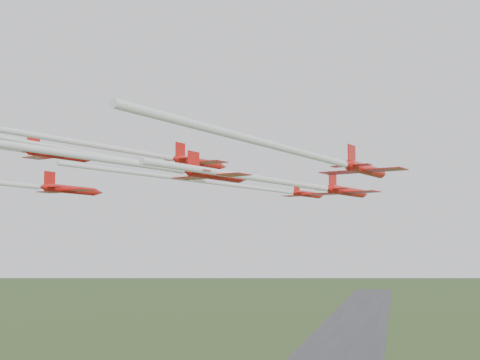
% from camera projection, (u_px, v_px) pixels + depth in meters
% --- Properties ---
extents(runway, '(38.00, 900.00, 0.04)m').
position_uv_depth(runway, '(339.00, 352.00, 285.79)').
color(runway, '#37373A').
rests_on(runway, ground).
extents(jet_lead, '(24.32, 51.92, 2.36)m').
position_uv_depth(jet_lead, '(257.00, 188.00, 99.00)').
color(jet_lead, red).
extents(jet_row2_left, '(20.38, 60.23, 2.59)m').
position_uv_depth(jet_row2_left, '(149.00, 164.00, 88.37)').
color(jet_row2_left, red).
extents(jet_row2_right, '(20.44, 43.26, 2.92)m').
position_uv_depth(jet_row2_right, '(314.00, 187.00, 84.11)').
color(jet_row2_right, red).
extents(jet_row3_left, '(17.82, 42.27, 2.84)m').
position_uv_depth(jet_row3_left, '(22.00, 185.00, 88.94)').
color(jet_row3_left, red).
extents(jet_row3_mid, '(18.60, 40.85, 2.70)m').
position_uv_depth(jet_row3_mid, '(154.00, 155.00, 80.78)').
color(jet_row3_mid, red).
extents(jet_row3_right, '(18.57, 45.64, 2.89)m').
position_uv_depth(jet_row3_right, '(330.00, 160.00, 67.61)').
color(jet_row3_right, red).
extents(jet_row4_right, '(21.07, 46.28, 2.61)m').
position_uv_depth(jet_row4_right, '(142.00, 164.00, 61.25)').
color(jet_row4_right, red).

